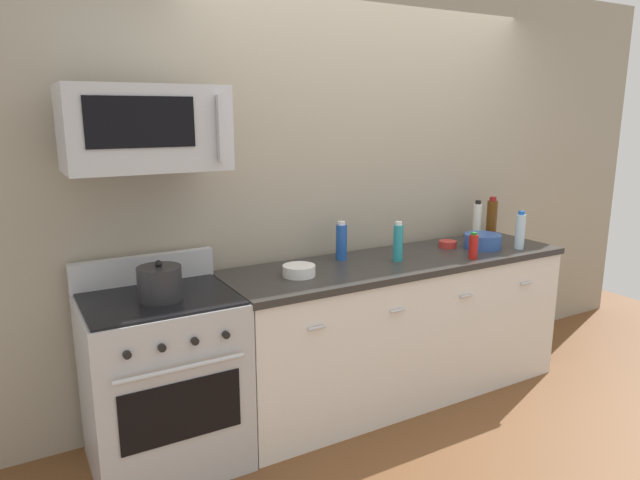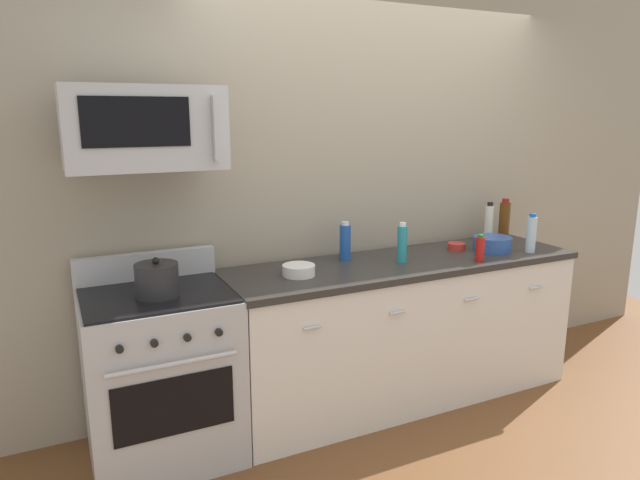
{
  "view_description": "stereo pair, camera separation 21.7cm",
  "coord_description": "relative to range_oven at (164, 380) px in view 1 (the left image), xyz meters",
  "views": [
    {
      "loc": [
        -2.16,
        -2.74,
        1.83
      ],
      "look_at": [
        -0.62,
        -0.05,
        1.12
      ],
      "focal_mm": 31.74,
      "sensor_mm": 36.0,
      "label": 1
    },
    {
      "loc": [
        -1.97,
        -2.84,
        1.83
      ],
      "look_at": [
        -0.62,
        -0.05,
        1.12
      ],
      "focal_mm": 31.74,
      "sensor_mm": 36.0,
      "label": 2
    }
  ],
  "objects": [
    {
      "name": "bottle_vinegar_white",
      "position": [
        2.37,
        0.19,
        0.58
      ],
      "size": [
        0.06,
        0.06,
        0.28
      ],
      "color": "silver",
      "rests_on": "countertop_slab"
    },
    {
      "name": "back_wall",
      "position": [
        1.52,
        0.41,
        0.88
      ],
      "size": [
        5.39,
        0.1,
        2.7
      ],
      "primitive_type": "cube",
      "color": "#9E937F",
      "rests_on": "ground_plane"
    },
    {
      "name": "ground_plane",
      "position": [
        1.52,
        -0.0,
        -0.47
      ],
      "size": [
        6.47,
        6.47,
        0.0
      ],
      "primitive_type": "plane",
      "color": "brown"
    },
    {
      "name": "bowl_white_ceramic",
      "position": [
        0.79,
        -0.02,
        0.48
      ],
      "size": [
        0.19,
        0.19,
        0.06
      ],
      "color": "white",
      "rests_on": "countertop_slab"
    },
    {
      "name": "bottle_hot_sauce_red",
      "position": [
        1.92,
        -0.22,
        0.53
      ],
      "size": [
        0.06,
        0.06,
        0.17
      ],
      "color": "#B21914",
      "rests_on": "countertop_slab"
    },
    {
      "name": "bottle_soda_blue",
      "position": [
        1.19,
        0.17,
        0.57
      ],
      "size": [
        0.07,
        0.07,
        0.25
      ],
      "color": "#1E4CA5",
      "rests_on": "countertop_slab"
    },
    {
      "name": "range_oven",
      "position": [
        0.0,
        0.0,
        0.0
      ],
      "size": [
        0.76,
        0.69,
        1.07
      ],
      "color": "#B7BABF",
      "rests_on": "ground_plane"
    },
    {
      "name": "bowl_red_small",
      "position": [
        1.99,
        0.08,
        0.47
      ],
      "size": [
        0.12,
        0.12,
        0.04
      ],
      "color": "#B72D28",
      "rests_on": "countertop_slab"
    },
    {
      "name": "bottle_water_clear",
      "position": [
        2.39,
        -0.19,
        0.57
      ],
      "size": [
        0.06,
        0.06,
        0.26
      ],
      "color": "silver",
      "rests_on": "countertop_slab"
    },
    {
      "name": "counter_unit",
      "position": [
        1.52,
        -0.0,
        -0.01
      ],
      "size": [
        2.3,
        0.66,
        0.92
      ],
      "color": "silver",
      "rests_on": "ground_plane"
    },
    {
      "name": "bottle_dish_soap",
      "position": [
        1.48,
        -0.03,
        0.57
      ],
      "size": [
        0.06,
        0.06,
        0.25
      ],
      "color": "teal",
      "rests_on": "countertop_slab"
    },
    {
      "name": "bottle_wine_amber",
      "position": [
        2.46,
        0.14,
        0.6
      ],
      "size": [
        0.07,
        0.07,
        0.31
      ],
      "color": "#59330F",
      "rests_on": "countertop_slab"
    },
    {
      "name": "microwave",
      "position": [
        0.0,
        0.04,
        1.28
      ],
      "size": [
        0.74,
        0.44,
        0.4
      ],
      "color": "#B7BABF"
    },
    {
      "name": "bowl_blue_mixing",
      "position": [
        2.18,
        -0.05,
        0.5
      ],
      "size": [
        0.25,
        0.25,
        0.1
      ],
      "color": "#2D519E",
      "rests_on": "countertop_slab"
    },
    {
      "name": "stockpot",
      "position": [
        0.0,
        -0.05,
        0.54
      ],
      "size": [
        0.21,
        0.21,
        0.2
      ],
      "color": "#262628",
      "rests_on": "range_oven"
    }
  ]
}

